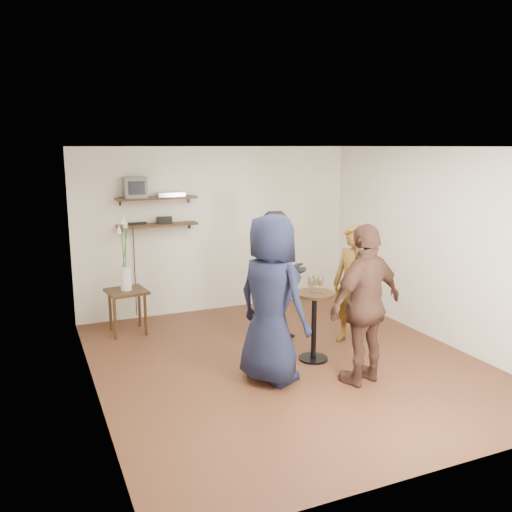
{
  "coord_description": "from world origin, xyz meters",
  "views": [
    {
      "loc": [
        -2.82,
        -5.58,
        2.61
      ],
      "look_at": [
        -0.24,
        0.4,
        1.28
      ],
      "focal_mm": 38.0,
      "sensor_mm": 36.0,
      "label": 1
    }
  ],
  "objects_px": {
    "crt_monitor": "(135,187)",
    "radio": "(164,220)",
    "drinks_table": "(314,317)",
    "person_brown": "(366,305)",
    "dvd_deck": "(170,194)",
    "person_navy": "(271,299)",
    "person_dark": "(278,277)",
    "person_plaid": "(353,285)",
    "side_table": "(127,297)"
  },
  "relations": [
    {
      "from": "person_plaid",
      "to": "person_brown",
      "type": "bearing_deg",
      "value": -48.78
    },
    {
      "from": "dvd_deck",
      "to": "person_dark",
      "type": "bearing_deg",
      "value": -57.51
    },
    {
      "from": "person_navy",
      "to": "person_brown",
      "type": "xyz_separation_m",
      "value": [
        0.94,
        -0.45,
        -0.05
      ]
    },
    {
      "from": "radio",
      "to": "side_table",
      "type": "distance_m",
      "value": 1.31
    },
    {
      "from": "radio",
      "to": "person_navy",
      "type": "relative_size",
      "value": 0.12
    },
    {
      "from": "drinks_table",
      "to": "person_navy",
      "type": "height_order",
      "value": "person_navy"
    },
    {
      "from": "radio",
      "to": "person_brown",
      "type": "height_order",
      "value": "person_brown"
    },
    {
      "from": "crt_monitor",
      "to": "dvd_deck",
      "type": "xyz_separation_m",
      "value": [
        0.53,
        0.0,
        -0.12
      ]
    },
    {
      "from": "person_plaid",
      "to": "person_navy",
      "type": "distance_m",
      "value": 1.62
    },
    {
      "from": "person_plaid",
      "to": "crt_monitor",
      "type": "bearing_deg",
      "value": -153.38
    },
    {
      "from": "person_plaid",
      "to": "person_brown",
      "type": "distance_m",
      "value": 1.22
    },
    {
      "from": "drinks_table",
      "to": "dvd_deck",
      "type": "bearing_deg",
      "value": 115.25
    },
    {
      "from": "radio",
      "to": "dvd_deck",
      "type": "bearing_deg",
      "value": 0.0
    },
    {
      "from": "crt_monitor",
      "to": "person_navy",
      "type": "distance_m",
      "value": 3.08
    },
    {
      "from": "radio",
      "to": "side_table",
      "type": "relative_size",
      "value": 0.35
    },
    {
      "from": "radio",
      "to": "crt_monitor",
      "type": "bearing_deg",
      "value": 180.0
    },
    {
      "from": "person_dark",
      "to": "person_brown",
      "type": "relative_size",
      "value": 0.99
    },
    {
      "from": "drinks_table",
      "to": "person_brown",
      "type": "bearing_deg",
      "value": -75.33
    },
    {
      "from": "radio",
      "to": "person_brown",
      "type": "relative_size",
      "value": 0.12
    },
    {
      "from": "radio",
      "to": "person_dark",
      "type": "relative_size",
      "value": 0.12
    },
    {
      "from": "dvd_deck",
      "to": "person_brown",
      "type": "distance_m",
      "value": 3.6
    },
    {
      "from": "person_dark",
      "to": "crt_monitor",
      "type": "bearing_deg",
      "value": 126.09
    },
    {
      "from": "crt_monitor",
      "to": "side_table",
      "type": "height_order",
      "value": "crt_monitor"
    },
    {
      "from": "side_table",
      "to": "dvd_deck",
      "type": "bearing_deg",
      "value": 32.0
    },
    {
      "from": "person_navy",
      "to": "person_brown",
      "type": "relative_size",
      "value": 1.06
    },
    {
      "from": "crt_monitor",
      "to": "radio",
      "type": "xyz_separation_m",
      "value": [
        0.42,
        0.0,
        -0.5
      ]
    },
    {
      "from": "crt_monitor",
      "to": "person_brown",
      "type": "xyz_separation_m",
      "value": [
        1.87,
        -3.19,
        -1.12
      ]
    },
    {
      "from": "person_brown",
      "to": "crt_monitor",
      "type": "bearing_deg",
      "value": -74.33
    },
    {
      "from": "person_dark",
      "to": "person_navy",
      "type": "xyz_separation_m",
      "value": [
        -0.62,
        -1.13,
        0.06
      ]
    },
    {
      "from": "drinks_table",
      "to": "person_dark",
      "type": "relative_size",
      "value": 0.49
    },
    {
      "from": "crt_monitor",
      "to": "dvd_deck",
      "type": "relative_size",
      "value": 0.8
    },
    {
      "from": "dvd_deck",
      "to": "person_plaid",
      "type": "bearing_deg",
      "value": -48.2
    },
    {
      "from": "dvd_deck",
      "to": "person_navy",
      "type": "height_order",
      "value": "dvd_deck"
    },
    {
      "from": "side_table",
      "to": "crt_monitor",
      "type": "bearing_deg",
      "value": 61.52
    },
    {
      "from": "dvd_deck",
      "to": "drinks_table",
      "type": "distance_m",
      "value": 2.98
    },
    {
      "from": "side_table",
      "to": "person_plaid",
      "type": "height_order",
      "value": "person_plaid"
    },
    {
      "from": "radio",
      "to": "person_brown",
      "type": "distance_m",
      "value": 3.55
    },
    {
      "from": "drinks_table",
      "to": "side_table",
      "type": "bearing_deg",
      "value": 135.32
    },
    {
      "from": "person_brown",
      "to": "drinks_table",
      "type": "bearing_deg",
      "value": -90.0
    },
    {
      "from": "radio",
      "to": "person_brown",
      "type": "bearing_deg",
      "value": -65.67
    },
    {
      "from": "radio",
      "to": "side_table",
      "type": "bearing_deg",
      "value": -144.38
    },
    {
      "from": "side_table",
      "to": "drinks_table",
      "type": "relative_size",
      "value": 0.72
    },
    {
      "from": "person_dark",
      "to": "side_table",
      "type": "bearing_deg",
      "value": 140.74
    },
    {
      "from": "person_plaid",
      "to": "person_dark",
      "type": "height_order",
      "value": "person_dark"
    },
    {
      "from": "drinks_table",
      "to": "person_plaid",
      "type": "relative_size",
      "value": 0.54
    },
    {
      "from": "drinks_table",
      "to": "person_brown",
      "type": "distance_m",
      "value": 0.88
    },
    {
      "from": "side_table",
      "to": "drinks_table",
      "type": "bearing_deg",
      "value": -44.68
    },
    {
      "from": "crt_monitor",
      "to": "person_dark",
      "type": "relative_size",
      "value": 0.18
    },
    {
      "from": "crt_monitor",
      "to": "dvd_deck",
      "type": "height_order",
      "value": "crt_monitor"
    },
    {
      "from": "radio",
      "to": "drinks_table",
      "type": "distance_m",
      "value": 2.87
    }
  ]
}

